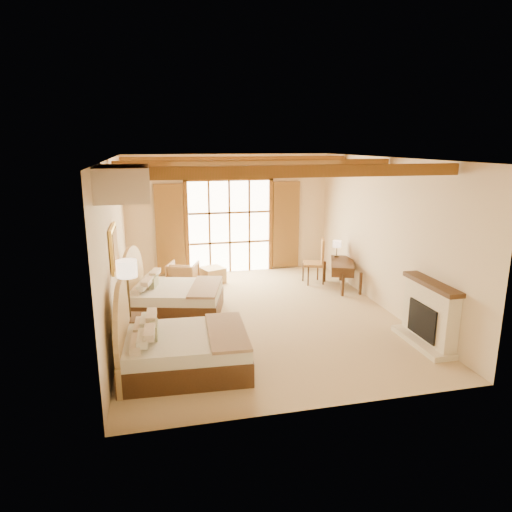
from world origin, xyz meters
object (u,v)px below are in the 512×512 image
object	(u,v)px
nightstand	(136,333)
bed_far	(169,296)
desk	(342,274)
bed_near	(175,348)
armchair	(183,275)

from	to	relation	value
nightstand	bed_far	bearing A→B (deg)	83.95
nightstand	desk	world-z (taller)	desk
bed_near	desk	xyz separation A→B (m)	(4.23, 3.36, -0.03)
nightstand	armchair	xyz separation A→B (m)	(1.04, 3.37, 0.02)
bed_far	armchair	size ratio (longest dim) A/B	3.16
armchair	bed_far	bearing A→B (deg)	96.34
armchair	desk	xyz separation A→B (m)	(3.80, -0.92, 0.04)
bed_far	armchair	distance (m)	1.77
bed_near	nightstand	xyz separation A→B (m)	(-0.62, 0.91, -0.09)
nightstand	armchair	bearing A→B (deg)	87.40
nightstand	desk	bearing A→B (deg)	41.41
bed_near	armchair	world-z (taller)	bed_near
bed_near	armchair	distance (m)	4.30
bed_near	nightstand	size ratio (longest dim) A/B	3.35
armchair	desk	size ratio (longest dim) A/B	0.52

